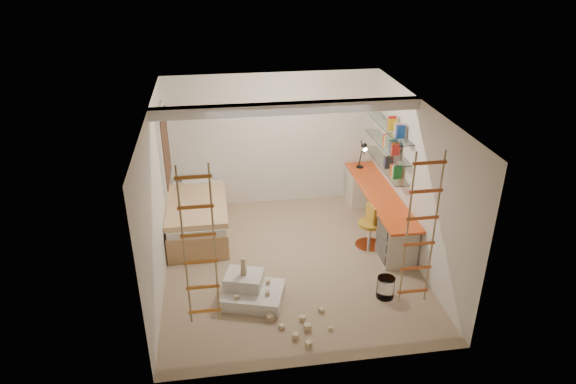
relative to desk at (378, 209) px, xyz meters
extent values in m
plane|color=#977F61|center=(-1.72, -0.86, -0.40)|extent=(4.50, 4.50, 0.00)
cube|color=white|center=(-1.72, -0.56, 2.12)|extent=(4.00, 0.18, 0.16)
cube|color=white|center=(-3.69, 0.64, 1.15)|extent=(0.06, 1.15, 1.35)
cube|color=#4C2D1E|center=(-3.65, 0.64, 1.15)|extent=(0.02, 1.00, 1.20)
cylinder|color=white|center=(-0.47, -1.93, -0.24)|extent=(0.26, 0.26, 0.33)
cube|color=#ED511B|center=(0.00, -0.03, 0.33)|extent=(0.55, 2.80, 0.04)
cube|color=beige|center=(0.00, 1.07, -0.05)|extent=(0.52, 0.55, 0.71)
cube|color=beige|center=(0.00, -1.03, -0.05)|extent=(0.52, 0.55, 0.71)
cube|color=#4C4742|center=(-0.27, -1.03, 0.21)|extent=(0.02, 0.50, 0.18)
cube|color=#4C4742|center=(-0.27, -1.03, -0.01)|extent=(0.02, 0.50, 0.18)
cube|color=#4C4742|center=(-0.27, -1.03, -0.23)|extent=(0.02, 0.50, 0.18)
cube|color=white|center=(0.15, 0.27, 0.75)|extent=(0.25, 1.80, 0.01)
cube|color=white|center=(0.15, 0.27, 1.10)|extent=(0.25, 1.80, 0.01)
cube|color=white|center=(0.15, 0.27, 1.45)|extent=(0.25, 1.80, 0.01)
cube|color=#AD7F51|center=(-3.20, 0.37, -0.18)|extent=(1.00, 2.00, 0.45)
cube|color=white|center=(-3.20, 0.37, 0.11)|extent=(0.95, 1.95, 0.12)
cube|color=orange|center=(-3.20, 0.22, 0.22)|extent=(1.02, 1.60, 0.10)
cube|color=white|center=(-3.20, 1.17, 0.23)|extent=(0.55, 0.35, 0.12)
cylinder|color=black|center=(-0.05, 1.12, 0.36)|extent=(0.14, 0.14, 0.02)
cylinder|color=black|center=(-0.05, 1.12, 0.55)|extent=(0.02, 0.15, 0.36)
cylinder|color=black|center=(-0.05, 1.02, 0.80)|extent=(0.02, 0.27, 0.20)
cone|color=black|center=(-0.05, 0.90, 0.85)|extent=(0.12, 0.14, 0.15)
cylinder|color=#FFEABF|center=(-0.05, 0.86, 0.82)|extent=(0.08, 0.04, 0.08)
cylinder|color=#B08222|center=(-0.32, -0.57, 0.06)|extent=(0.46, 0.46, 0.06)
cube|color=#BA8623|center=(-0.32, -0.55, 0.24)|extent=(0.08, 0.32, 0.29)
cylinder|color=silver|center=(-0.32, -0.57, -0.15)|extent=(0.05, 0.05, 0.41)
cylinder|color=silver|center=(-0.32, -0.57, -0.38)|extent=(0.52, 0.52, 0.05)
cube|color=silver|center=(-2.41, -1.73, -0.31)|extent=(1.03, 0.90, 0.19)
cube|color=silver|center=(-2.52, -1.60, -0.12)|extent=(0.63, 0.57, 0.19)
cube|color=#CCB284|center=(-2.52, -1.60, 0.02)|extent=(0.10, 0.10, 0.08)
cube|color=#CCB284|center=(-2.52, -1.60, 0.10)|extent=(0.09, 0.09, 0.07)
cube|color=#CCB284|center=(-2.52, -1.60, 0.19)|extent=(0.07, 0.07, 0.12)
cube|color=#CCB284|center=(-2.21, -1.87, -0.18)|extent=(0.06, 0.06, 0.06)
cube|color=#CCB284|center=(-2.17, -1.61, -0.18)|extent=(0.06, 0.06, 0.06)
cube|color=#CCB284|center=(-2.65, -1.91, -0.18)|extent=(0.06, 0.06, 0.06)
cube|color=#CCB284|center=(-2.21, -2.20, -0.37)|extent=(0.07, 0.07, 0.07)
cube|color=#CCB284|center=(-2.08, -2.39, -0.37)|extent=(0.07, 0.07, 0.07)
cube|color=#CCB284|center=(-1.78, -2.78, -0.37)|extent=(0.07, 0.07, 0.07)
cube|color=#CCB284|center=(-1.47, -2.13, -0.37)|extent=(0.07, 0.07, 0.07)
cube|color=#CCB284|center=(-1.77, -2.27, -0.37)|extent=(0.07, 0.07, 0.07)
cube|color=#CCB284|center=(-1.74, -2.46, -0.37)|extent=(0.07, 0.07, 0.07)
cube|color=#CCB284|center=(-1.43, -2.52, -0.37)|extent=(0.07, 0.07, 0.07)
cube|color=#CCB284|center=(-1.92, -2.60, -0.37)|extent=(0.07, 0.07, 0.07)
cube|color=#1E722D|center=(0.15, 0.27, 0.86)|extent=(0.14, 0.64, 0.22)
cube|color=white|center=(0.15, 0.27, 1.21)|extent=(0.14, 0.70, 0.22)
cube|color=yellow|center=(0.15, 0.27, 1.56)|extent=(0.14, 0.46, 0.22)
camera|label=1|loc=(-2.79, -7.76, 4.35)|focal=32.00mm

